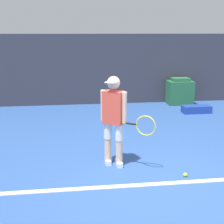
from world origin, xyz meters
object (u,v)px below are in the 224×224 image
at_px(tennis_ball, 185,175).
at_px(equipment_bag, 196,109).
at_px(covered_chair, 180,92).
at_px(tennis_player, 114,117).

bearing_deg(tennis_ball, equipment_bag, 65.58).
height_order(tennis_ball, equipment_bag, equipment_bag).
relative_size(tennis_ball, covered_chair, 0.08).
bearing_deg(equipment_bag, tennis_ball, -114.42).
xyz_separation_m(tennis_player, covered_chair, (2.76, 4.47, -0.47)).
xyz_separation_m(covered_chair, equipment_bag, (0.11, -1.17, -0.30)).
height_order(tennis_player, covered_chair, tennis_player).
xyz_separation_m(tennis_ball, covered_chair, (1.67, 5.10, 0.37)).
bearing_deg(tennis_ball, covered_chair, 71.82).
relative_size(tennis_player, tennis_ball, 23.23).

